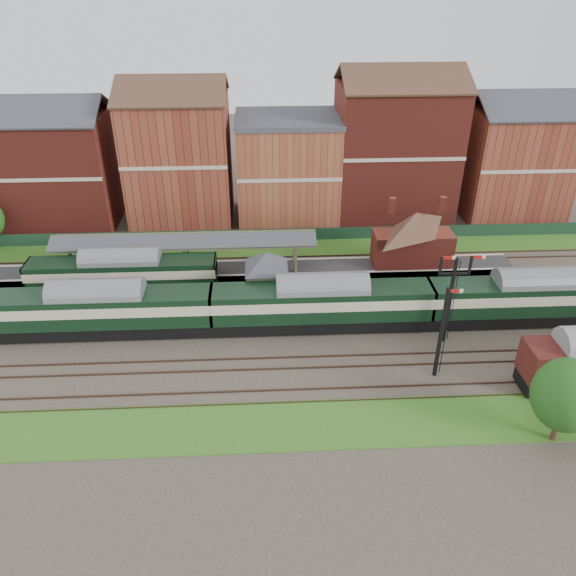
{
  "coord_description": "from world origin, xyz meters",
  "views": [
    {
      "loc": [
        -3.33,
        -41.08,
        28.46
      ],
      "look_at": [
        -1.13,
        2.0,
        3.0
      ],
      "focal_mm": 35.0,
      "sensor_mm": 36.0,
      "label": 1
    }
  ],
  "objects_px": {
    "semaphore_bracket": "(451,295)",
    "platform_railcar": "(123,274)",
    "signal_box": "(267,280)",
    "goods_van_a": "(570,363)",
    "dmu_train": "(322,303)"
  },
  "relations": [
    {
      "from": "semaphore_bracket",
      "to": "dmu_train",
      "type": "height_order",
      "value": "semaphore_bracket"
    },
    {
      "from": "semaphore_bracket",
      "to": "platform_railcar",
      "type": "bearing_deg",
      "value": 162.62
    },
    {
      "from": "signal_box",
      "to": "semaphore_bracket",
      "type": "distance_m",
      "value": 16.16
    },
    {
      "from": "dmu_train",
      "to": "goods_van_a",
      "type": "relative_size",
      "value": 8.31
    },
    {
      "from": "signal_box",
      "to": "goods_van_a",
      "type": "xyz_separation_m",
      "value": [
        22.42,
        -12.25,
        -0.84
      ]
    },
    {
      "from": "semaphore_bracket",
      "to": "dmu_train",
      "type": "distance_m",
      "value": 10.83
    },
    {
      "from": "dmu_train",
      "to": "goods_van_a",
      "type": "bearing_deg",
      "value": -26.93
    },
    {
      "from": "dmu_train",
      "to": "platform_railcar",
      "type": "xyz_separation_m",
      "value": [
        -18.42,
        6.5,
        -0.16
      ]
    },
    {
      "from": "dmu_train",
      "to": "goods_van_a",
      "type": "distance_m",
      "value": 19.87
    },
    {
      "from": "dmu_train",
      "to": "semaphore_bracket",
      "type": "bearing_deg",
      "value": -13.61
    },
    {
      "from": "semaphore_bracket",
      "to": "goods_van_a",
      "type": "height_order",
      "value": "semaphore_bracket"
    },
    {
      "from": "platform_railcar",
      "to": "signal_box",
      "type": "bearing_deg",
      "value": -13.33
    },
    {
      "from": "platform_railcar",
      "to": "goods_van_a",
      "type": "bearing_deg",
      "value": -23.22
    },
    {
      "from": "dmu_train",
      "to": "platform_railcar",
      "type": "bearing_deg",
      "value": 160.57
    },
    {
      "from": "signal_box",
      "to": "semaphore_bracket",
      "type": "relative_size",
      "value": 0.73
    }
  ]
}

